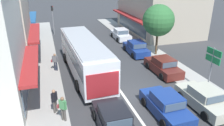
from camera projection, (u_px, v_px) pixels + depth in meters
ground_plane at (123, 94)px, 16.44m from camera, size 140.00×140.00×0.00m
lane_centre_line at (108, 73)px, 19.97m from camera, size 0.20×28.00×0.01m
sidewalk_left at (30, 73)px, 19.86m from camera, size 5.20×44.00×0.14m
kerb_right at (158, 58)px, 23.41m from camera, size 2.80×44.00×0.12m
shopfront_far_end at (4, 11)px, 29.67m from camera, size 7.21×9.40×7.45m
building_right_far at (159, 2)px, 32.28m from camera, size 9.68×12.75×9.10m
city_bus at (84, 54)px, 19.07m from camera, size 3.07×10.95×3.23m
sedan_queue_gap_filler at (166, 105)px, 13.86m from camera, size 1.97×4.24×1.47m
sedan_queue_far_back at (114, 121)px, 12.41m from camera, size 1.93×4.21×1.47m
parked_sedan_kerb_front at (204, 99)px, 14.60m from camera, size 1.98×4.24×1.47m
parked_sedan_kerb_second at (163, 66)px, 19.71m from camera, size 2.00×4.25×1.47m
parked_sedan_kerb_third at (136, 48)px, 24.45m from camera, size 1.95×4.23×1.47m
parked_sedan_kerb_rear at (121, 34)px, 29.93m from camera, size 1.91×4.20×1.47m
traffic_light_downstreet at (53, 15)px, 31.28m from camera, size 0.33×0.24×4.20m
directional_road_sign at (213, 60)px, 15.57m from camera, size 0.10×1.40×3.60m
street_tree_right at (158, 21)px, 22.85m from camera, size 3.34×3.34×5.53m
pedestrian_with_handbag_near at (63, 107)px, 12.96m from camera, size 0.58×0.53×1.63m
pedestrian_browsing_midblock at (55, 61)px, 19.79m from camera, size 0.65×0.42×1.63m
pedestrian_far_walker at (54, 99)px, 13.75m from camera, size 0.40×0.46×1.63m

